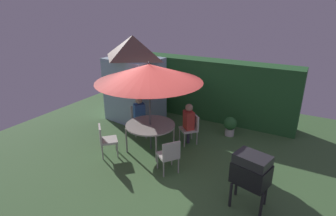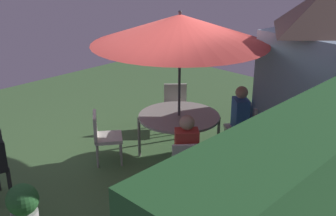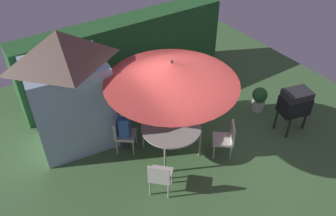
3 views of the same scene
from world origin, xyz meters
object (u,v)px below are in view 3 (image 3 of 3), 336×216
at_px(chair_near_shed, 178,103).
at_px(potted_plant_by_grill, 259,98).
at_px(garden_shed, 68,89).
at_px(potted_plant_by_shed, 182,80).
at_px(person_in_blue, 125,124).
at_px(chair_far_side, 122,132).
at_px(chair_toward_hedge, 160,176).
at_px(bbq_grill, 295,103).
at_px(patio_table, 171,129).
at_px(chair_toward_house, 227,137).
at_px(person_in_red, 178,97).
at_px(patio_umbrella, 172,73).

distance_m(chair_near_shed, potted_plant_by_grill, 2.31).
height_order(garden_shed, potted_plant_by_shed, garden_shed).
relative_size(potted_plant_by_shed, person_in_blue, 0.49).
bearing_deg(chair_far_side, potted_plant_by_grill, -10.25).
distance_m(garden_shed, chair_toward_hedge, 2.89).
distance_m(bbq_grill, chair_near_shed, 2.97).
xyz_separation_m(chair_near_shed, person_in_blue, (-1.70, -0.26, 0.26)).
distance_m(bbq_grill, chair_toward_hedge, 3.96).
distance_m(patio_table, person_in_blue, 1.09).
relative_size(garden_shed, chair_toward_house, 3.34).
xyz_separation_m(garden_shed, patio_table, (1.73, -1.67, -0.80)).
xyz_separation_m(chair_near_shed, potted_plant_by_shed, (0.89, 1.06, -0.17)).
distance_m(chair_toward_house, person_in_red, 1.70).
height_order(patio_umbrella, person_in_blue, patio_umbrella).
height_order(garden_shed, bbq_grill, garden_shed).
xyz_separation_m(bbq_grill, potted_plant_by_grill, (-0.10, 1.04, -0.47)).
bearing_deg(patio_umbrella, potted_plant_by_shed, 49.15).
relative_size(patio_table, potted_plant_by_shed, 2.26).
bearing_deg(bbq_grill, chair_toward_hedge, 178.56).
bearing_deg(chair_toward_house, potted_plant_by_grill, 23.02).
xyz_separation_m(potted_plant_by_shed, potted_plant_by_grill, (1.23, -1.97, 0.03)).
bearing_deg(chair_toward_hedge, patio_umbrella, 45.82).
xyz_separation_m(chair_far_side, potted_plant_by_shed, (2.65, 1.27, -0.17)).
distance_m(chair_far_side, potted_plant_by_grill, 3.95).
xyz_separation_m(patio_umbrella, chair_toward_hedge, (-0.88, -0.91, -1.75)).
distance_m(garden_shed, person_in_red, 2.74).
height_order(garden_shed, patio_table, garden_shed).
distance_m(bbq_grill, person_in_blue, 4.26).
height_order(chair_far_side, person_in_red, person_in_red).
distance_m(patio_umbrella, person_in_red, 1.89).
bearing_deg(patio_umbrella, chair_toward_hedge, -134.18).
height_order(chair_far_side, potted_plant_by_grill, chair_far_side).
relative_size(garden_shed, potted_plant_by_grill, 4.23).
bearing_deg(potted_plant_by_grill, chair_toward_house, -156.98).
relative_size(bbq_grill, person_in_blue, 0.95).
height_order(chair_toward_house, potted_plant_by_grill, chair_toward_house).
relative_size(chair_near_shed, potted_plant_by_shed, 1.45).
xyz_separation_m(patio_umbrella, person_in_red, (0.78, 0.87, -1.48)).
bearing_deg(chair_toward_house, patio_table, 143.36).
bearing_deg(garden_shed, patio_table, -43.99).
distance_m(chair_far_side, chair_toward_hedge, 1.64).
xyz_separation_m(patio_umbrella, bbq_grill, (3.06, -1.01, -1.42)).
distance_m(garden_shed, patio_umbrella, 2.51).
distance_m(garden_shed, bbq_grill, 5.52).
height_order(chair_far_side, chair_toward_hedge, same).
xyz_separation_m(patio_table, person_in_blue, (-0.86, 0.68, 0.06)).
distance_m(chair_toward_hedge, potted_plant_by_shed, 3.91).
bearing_deg(bbq_grill, chair_far_side, 156.40).
distance_m(chair_far_side, person_in_red, 1.73).
bearing_deg(chair_toward_house, chair_toward_hedge, -176.20).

